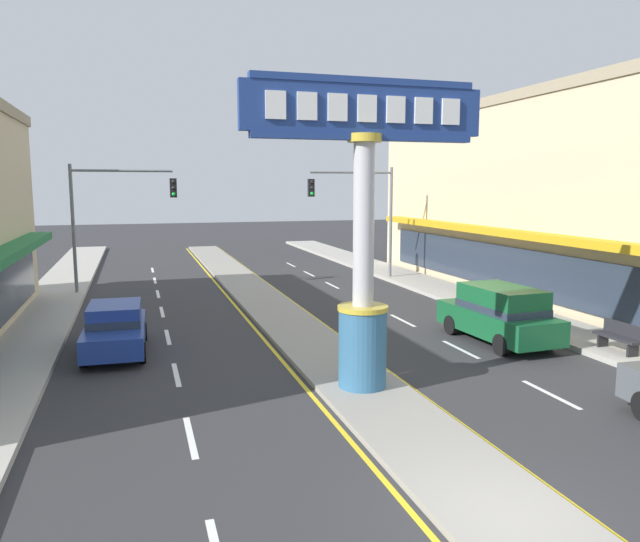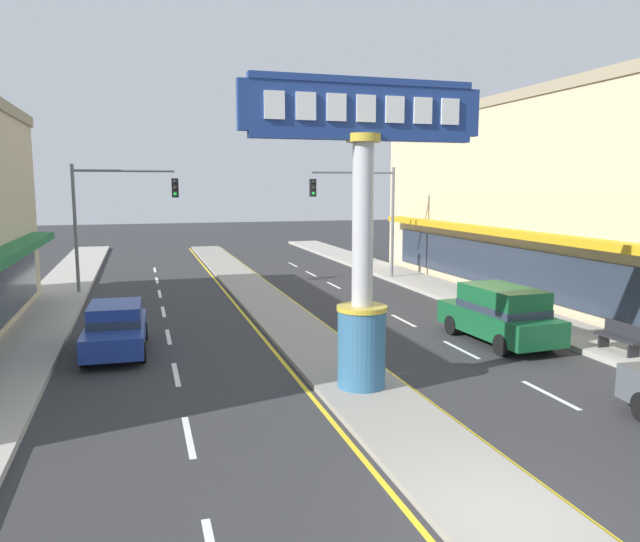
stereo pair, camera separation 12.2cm
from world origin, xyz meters
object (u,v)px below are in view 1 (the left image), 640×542
Objects in this scene: traffic_light_right_side at (361,204)px; storefront_right at (565,197)px; district_sign at (364,241)px; sedan_near_left_lane at (115,328)px; traffic_light_left_side at (112,206)px; suv_near_right_lane at (499,314)px; street_bench at (620,336)px.

storefront_right is at bearing -36.82° from traffic_light_right_side.
traffic_light_right_side is at bearing 69.28° from district_sign.
sedan_near_left_lane is at bearing 137.11° from district_sign.
storefront_right reaches higher than traffic_light_left_side.
storefront_right is 21.70m from traffic_light_left_side.
storefront_right is at bearing 13.86° from sedan_near_left_lane.
traffic_light_left_side reaches higher than sedan_near_left_lane.
traffic_light_right_side is at bearing 143.18° from storefront_right.
storefront_right is 5.39× the size of suv_near_right_lane.
district_sign reaches higher than suv_near_right_lane.
suv_near_right_lane is (6.09, 3.20, -2.86)m from district_sign.
suv_near_right_lane is at bearing -11.37° from sedan_near_left_lane.
suv_near_right_lane is (12.46, -13.34, -3.26)m from traffic_light_left_side.
street_bench is (-5.93, -10.13, -4.01)m from storefront_right.
sedan_near_left_lane is 2.72× the size of street_bench.
traffic_light_right_side is at bearing 41.95° from sedan_near_left_lane.
street_bench is (2.23, -16.24, -3.60)m from traffic_light_right_side.
district_sign is 1.62× the size of suv_near_right_lane.
traffic_light_right_side is 16.78m from street_bench.
district_sign is at bearing -68.94° from traffic_light_left_side.
storefront_right is (14.53, 10.74, 0.82)m from district_sign.
district_sign is 8.85m from sedan_near_left_lane.
storefront_right is at bearing 59.66° from street_bench.
storefront_right is 15.80× the size of street_bench.
storefront_right reaches higher than traffic_light_right_side.
sedan_near_left_lane is 15.53m from street_bench.
traffic_light_right_side is at bearing 97.82° from street_bench.
suv_near_right_lane is (-0.28, -13.65, -3.26)m from traffic_light_right_side.
storefront_right reaches higher than district_sign.
suv_near_right_lane is at bearing 27.74° from district_sign.
street_bench is (8.60, 0.61, -3.19)m from district_sign.
storefront_right reaches higher than suv_near_right_lane.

